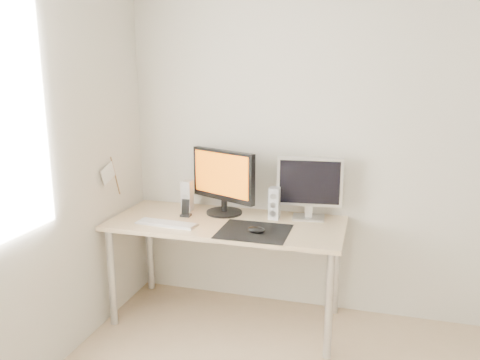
{
  "coord_description": "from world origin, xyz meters",
  "views": [
    {
      "loc": [
        -0.01,
        -1.54,
        1.73
      ],
      "look_at": [
        -0.85,
        1.46,
        1.01
      ],
      "focal_mm": 35.0,
      "sensor_mm": 36.0,
      "label": 1
    }
  ],
  "objects_px": {
    "mouse": "(256,230)",
    "speaker_right": "(274,203)",
    "phone_dock": "(186,211)",
    "main_monitor": "(223,180)",
    "second_monitor": "(310,185)",
    "speaker_left": "(187,196)",
    "keyboard": "(167,223)",
    "desk": "(226,232)"
  },
  "relations": [
    {
      "from": "mouse",
      "to": "keyboard",
      "type": "xyz_separation_m",
      "value": [
        -0.62,
        0.01,
        -0.02
      ]
    },
    {
      "from": "main_monitor",
      "to": "speaker_left",
      "type": "xyz_separation_m",
      "value": [
        -0.28,
        0.01,
        -0.14
      ]
    },
    {
      "from": "second_monitor",
      "to": "desk",
      "type": "bearing_deg",
      "value": -158.1
    },
    {
      "from": "desk",
      "to": "speaker_left",
      "type": "height_order",
      "value": "speaker_left"
    },
    {
      "from": "second_monitor",
      "to": "speaker_right",
      "type": "xyz_separation_m",
      "value": [
        -0.23,
        -0.07,
        -0.13
      ]
    },
    {
      "from": "keyboard",
      "to": "speaker_left",
      "type": "bearing_deg",
      "value": 88.14
    },
    {
      "from": "speaker_left",
      "to": "keyboard",
      "type": "bearing_deg",
      "value": -91.86
    },
    {
      "from": "mouse",
      "to": "phone_dock",
      "type": "xyz_separation_m",
      "value": [
        -0.57,
        0.22,
        0.01
      ]
    },
    {
      "from": "speaker_left",
      "to": "main_monitor",
      "type": "bearing_deg",
      "value": -1.71
    },
    {
      "from": "desk",
      "to": "second_monitor",
      "type": "xyz_separation_m",
      "value": [
        0.54,
        0.22,
        0.32
      ]
    },
    {
      "from": "phone_dock",
      "to": "main_monitor",
      "type": "bearing_deg",
      "value": 28.72
    },
    {
      "from": "second_monitor",
      "to": "phone_dock",
      "type": "xyz_separation_m",
      "value": [
        -0.85,
        -0.18,
        -0.2
      ]
    },
    {
      "from": "speaker_right",
      "to": "phone_dock",
      "type": "xyz_separation_m",
      "value": [
        -0.62,
        -0.11,
        -0.07
      ]
    },
    {
      "from": "mouse",
      "to": "keyboard",
      "type": "height_order",
      "value": "mouse"
    },
    {
      "from": "speaker_right",
      "to": "second_monitor",
      "type": "bearing_deg",
      "value": 16.81
    },
    {
      "from": "mouse",
      "to": "keyboard",
      "type": "distance_m",
      "value": 0.62
    },
    {
      "from": "speaker_right",
      "to": "phone_dock",
      "type": "distance_m",
      "value": 0.63
    },
    {
      "from": "mouse",
      "to": "main_monitor",
      "type": "relative_size",
      "value": 0.22
    },
    {
      "from": "main_monitor",
      "to": "speaker_right",
      "type": "bearing_deg",
      "value": -2.9
    },
    {
      "from": "speaker_right",
      "to": "keyboard",
      "type": "xyz_separation_m",
      "value": [
        -0.67,
        -0.32,
        -0.1
      ]
    },
    {
      "from": "mouse",
      "to": "main_monitor",
      "type": "xyz_separation_m",
      "value": [
        -0.33,
        0.35,
        0.23
      ]
    },
    {
      "from": "mouse",
      "to": "main_monitor",
      "type": "bearing_deg",
      "value": 133.33
    },
    {
      "from": "speaker_right",
      "to": "main_monitor",
      "type": "bearing_deg",
      "value": 177.1
    },
    {
      "from": "main_monitor",
      "to": "second_monitor",
      "type": "bearing_deg",
      "value": 4.74
    },
    {
      "from": "phone_dock",
      "to": "keyboard",
      "type": "bearing_deg",
      "value": -104.45
    },
    {
      "from": "second_monitor",
      "to": "speaker_right",
      "type": "distance_m",
      "value": 0.27
    },
    {
      "from": "desk",
      "to": "speaker_right",
      "type": "bearing_deg",
      "value": 25.53
    },
    {
      "from": "speaker_right",
      "to": "keyboard",
      "type": "distance_m",
      "value": 0.75
    },
    {
      "from": "desk",
      "to": "phone_dock",
      "type": "xyz_separation_m",
      "value": [
        -0.31,
        0.03,
        0.12
      ]
    },
    {
      "from": "mouse",
      "to": "second_monitor",
      "type": "xyz_separation_m",
      "value": [
        0.28,
        0.4,
        0.22
      ]
    },
    {
      "from": "keyboard",
      "to": "desk",
      "type": "bearing_deg",
      "value": 25.55
    },
    {
      "from": "speaker_left",
      "to": "keyboard",
      "type": "distance_m",
      "value": 0.36
    },
    {
      "from": "second_monitor",
      "to": "phone_dock",
      "type": "bearing_deg",
      "value": -167.9
    },
    {
      "from": "desk",
      "to": "main_monitor",
      "type": "xyz_separation_m",
      "value": [
        -0.07,
        0.16,
        0.33
      ]
    },
    {
      "from": "main_monitor",
      "to": "second_monitor",
      "type": "distance_m",
      "value": 0.61
    },
    {
      "from": "second_monitor",
      "to": "speaker_right",
      "type": "bearing_deg",
      "value": -163.19
    },
    {
      "from": "mouse",
      "to": "speaker_right",
      "type": "relative_size",
      "value": 0.51
    },
    {
      "from": "speaker_left",
      "to": "speaker_right",
      "type": "xyz_separation_m",
      "value": [
        0.66,
        -0.03,
        0.0
      ]
    },
    {
      "from": "speaker_left",
      "to": "phone_dock",
      "type": "relative_size",
      "value": 1.81
    },
    {
      "from": "mouse",
      "to": "speaker_left",
      "type": "relative_size",
      "value": 0.51
    },
    {
      "from": "main_monitor",
      "to": "speaker_right",
      "type": "relative_size",
      "value": 2.31
    },
    {
      "from": "main_monitor",
      "to": "keyboard",
      "type": "distance_m",
      "value": 0.51
    }
  ]
}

